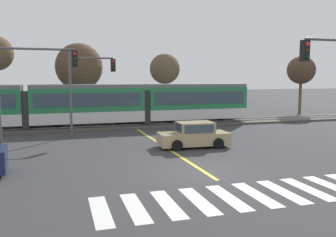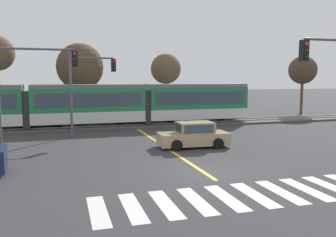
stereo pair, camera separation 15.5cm
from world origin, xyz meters
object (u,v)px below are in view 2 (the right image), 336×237
light_rail_tram (89,103)px  bare_tree_east (166,69)px  traffic_light_mid_left (26,79)px  bare_tree_west (80,67)px  bare_tree_far_east (303,70)px  traffic_light_far_left (86,81)px  sedan_crossing (194,136)px

light_rail_tram → bare_tree_east: bare_tree_east is taller
traffic_light_mid_left → bare_tree_west: bearing=75.0°
traffic_light_mid_left → bare_tree_far_east: bearing=26.2°
bare_tree_far_east → traffic_light_far_left: bearing=-159.9°
bare_tree_west → bare_tree_far_east: bearing=1.3°
light_rail_tram → sedan_crossing: light_rail_tram is taller
light_rail_tram → bare_tree_far_east: bearing=11.2°
bare_tree_east → bare_tree_west: bearing=-170.7°
traffic_light_far_left → bare_tree_west: bearing=89.4°
sedan_crossing → bare_tree_west: bearing=111.5°
light_rail_tram → bare_tree_west: (-0.36, 4.30, 3.10)m
traffic_light_mid_left → bare_tree_west: bare_tree_west is taller
traffic_light_far_left → bare_tree_west: (0.09, 8.54, 1.22)m
traffic_light_mid_left → bare_tree_west: size_ratio=0.83×
light_rail_tram → bare_tree_west: bare_tree_west is taller
traffic_light_mid_left → bare_tree_far_east: bare_tree_far_east is taller
sedan_crossing → bare_tree_east: bare_tree_east is taller
bare_tree_east → traffic_light_mid_left: bearing=-129.7°
bare_tree_east → light_rail_tram: bearing=-145.6°
light_rail_tram → traffic_light_mid_left: traffic_light_mid_left is taller
traffic_light_far_left → traffic_light_mid_left: bearing=-125.7°
light_rail_tram → bare_tree_west: size_ratio=3.82×
light_rail_tram → bare_tree_far_east: size_ratio=4.22×
sedan_crossing → traffic_light_mid_left: 9.96m
traffic_light_far_left → bare_tree_far_east: bearing=20.1°
traffic_light_far_left → bare_tree_east: 13.36m
bare_tree_west → light_rail_tram: bearing=-85.3°
traffic_light_far_left → bare_tree_east: (8.81, 9.97, 1.11)m
light_rail_tram → traffic_light_mid_left: (-3.96, -9.13, 2.03)m
traffic_light_far_left → bare_tree_far_east: (24.93, 9.10, 1.07)m
traffic_light_far_left → bare_tree_west: 8.63m
light_rail_tram → traffic_light_mid_left: size_ratio=4.59×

